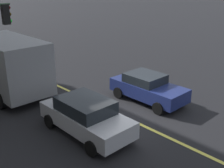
# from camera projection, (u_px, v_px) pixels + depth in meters

# --- Properties ---
(ground) EXTENTS (200.00, 200.00, 0.00)m
(ground) POSITION_uv_depth(u_px,v_px,m) (127.00, 118.00, 12.66)
(ground) COLOR black
(lane_stripe_center) EXTENTS (80.00, 0.16, 0.01)m
(lane_stripe_center) POSITION_uv_depth(u_px,v_px,m) (127.00, 118.00, 12.66)
(lane_stripe_center) COLOR #D8CC4C
(lane_stripe_center) RESTS_ON ground
(car_silver) EXTENTS (4.25, 1.93, 1.50)m
(car_silver) POSITION_uv_depth(u_px,v_px,m) (86.00, 116.00, 11.18)
(car_silver) COLOR #A8AAB2
(car_silver) RESTS_ON ground
(car_navy) EXTENTS (4.01, 1.89, 1.43)m
(car_navy) POSITION_uv_depth(u_px,v_px,m) (148.00, 87.00, 14.25)
(car_navy) COLOR navy
(car_navy) RESTS_ON ground
(truck_gray) EXTENTS (7.59, 2.64, 3.10)m
(truck_gray) POSITION_uv_depth(u_px,v_px,m) (3.00, 63.00, 15.28)
(truck_gray) COLOR silver
(truck_gray) RESTS_ON ground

